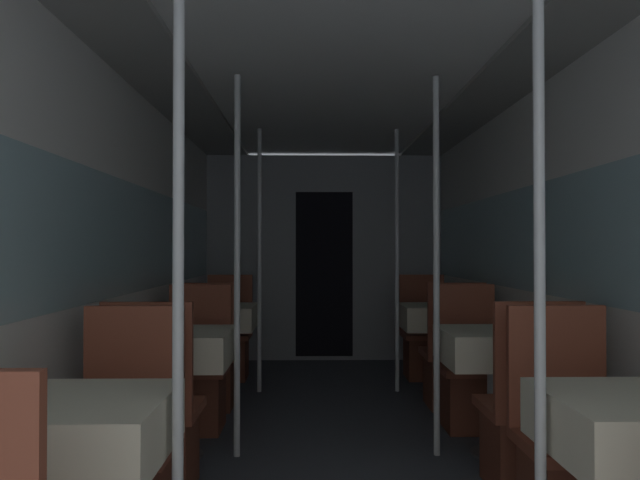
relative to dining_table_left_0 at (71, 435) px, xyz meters
name	(u,v)px	position (x,y,z in m)	size (l,w,h in m)	color
wall_left	(127,260)	(-0.39, 1.96, 0.54)	(0.05, 7.98, 2.30)	silver
wall_right	(541,260)	(2.30, 1.96, 0.54)	(0.05, 7.98, 2.30)	silver
ceiling_panel	(335,81)	(0.95, 1.96, 1.71)	(2.69, 7.98, 0.07)	white
bulkhead_far	(324,258)	(0.95, 4.95, 0.51)	(2.64, 0.09, 2.30)	gray
dining_table_left_0	(71,435)	(0.00, 0.00, 0.00)	(0.62, 0.62, 0.75)	#4C4C51
chair_left_far_0	(122,476)	(0.00, 0.57, -0.34)	(0.44, 0.44, 0.99)	brown
support_pole_left_0	(178,278)	(0.35, 0.00, 0.52)	(0.04, 0.04, 2.30)	silver
dining_table_left_1	(179,351)	(0.00, 1.69, 0.00)	(0.62, 0.62, 0.75)	#4C4C51
chair_left_near_1	(155,436)	(0.00, 1.12, -0.34)	(0.44, 0.44, 0.99)	brown
chair_left_far_1	(196,387)	(0.00, 2.26, -0.34)	(0.44, 0.44, 0.99)	brown
support_pole_left_1	(237,265)	(0.35, 1.69, 0.52)	(0.04, 0.04, 2.30)	silver
dining_table_left_2	(219,319)	(0.00, 3.38, 0.00)	(0.62, 0.62, 0.75)	#4C4C51
chair_left_near_2	(209,371)	(0.00, 2.82, -0.34)	(0.44, 0.44, 0.99)	brown
chair_left_far_2	(228,348)	(0.00, 3.95, -0.34)	(0.44, 0.44, 0.99)	brown
support_pole_left_2	(259,260)	(0.35, 3.38, 0.52)	(0.04, 0.04, 2.30)	silver
chair_right_far_0	(573,473)	(1.91, 0.57, -0.34)	(0.44, 0.44, 0.99)	brown
support_pole_right_0	(540,277)	(1.56, 0.00, 0.52)	(0.04, 0.04, 2.30)	silver
dining_table_right_1	(494,350)	(1.91, 1.69, 0.00)	(0.62, 0.62, 0.75)	#4C4C51
chair_right_near_1	(527,434)	(1.91, 1.12, -0.34)	(0.44, 0.44, 0.99)	brown
chair_right_far_1	(470,386)	(1.91, 2.26, -0.34)	(0.44, 0.44, 0.99)	brown
support_pole_right_1	(436,265)	(1.56, 1.69, 0.52)	(0.04, 0.04, 2.30)	silver
dining_table_right_2	(437,319)	(1.91, 3.38, 0.00)	(0.62, 0.62, 0.75)	#4C4C51
chair_right_near_2	(452,370)	(1.91, 2.82, -0.34)	(0.44, 0.44, 0.99)	brown
chair_right_far_2	(425,347)	(1.91, 3.95, -0.34)	(0.44, 0.44, 0.99)	brown
support_pole_right_2	(397,260)	(1.56, 3.38, 0.52)	(0.04, 0.04, 2.30)	silver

